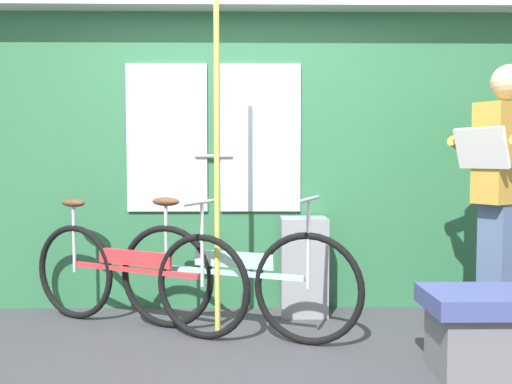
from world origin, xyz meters
The scene contains 8 objects.
ground_plane centered at (0.00, 0.00, -0.02)m, with size 6.39×3.87×0.04m, color #38383D.
train_door_wall centered at (-0.01, 1.13, 1.18)m, with size 5.39×0.28×2.27m.
bicycle_near_door centered at (-0.04, 0.43, 0.37)m, with size 1.58×0.72×0.91m.
bicycle_leaning_behind centered at (-0.71, 0.60, 0.36)m, with size 1.57×0.83×0.88m.
passenger_reading_newspaper centered at (1.73, 0.49, 0.92)m, with size 0.64×0.59×1.75m.
trash_bin_by_wall centered at (0.46, 0.91, 0.36)m, with size 0.34×0.28×0.71m, color gray.
handrail_pole centered at (-0.14, 0.45, 1.11)m, with size 0.04×0.04×2.23m, color #C6C14C.
bench_seat_corner centered at (1.34, -0.24, 0.24)m, with size 0.70×0.44×0.45m.
Camera 1 is at (0.06, -3.08, 1.15)m, focal length 38.82 mm.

